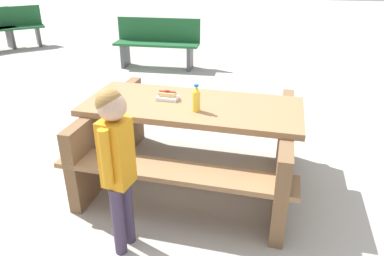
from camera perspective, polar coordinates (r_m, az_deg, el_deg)
name	(u,v)px	position (r m, az deg, el deg)	size (l,w,h in m)	color
ground_plane	(192,179)	(3.39, 0.00, -8.04)	(30.00, 30.00, 0.00)	#ADA599
picnic_table	(192,136)	(3.16, 0.00, -1.31)	(1.90, 1.53, 0.75)	olive
soda_bottle	(196,99)	(2.85, 0.67, 4.57)	(0.06, 0.06, 0.22)	yellow
hotdog_tray	(167,96)	(3.12, -3.86, 4.99)	(0.19, 0.12, 0.08)	white
child_in_coat	(116,154)	(2.32, -11.74, -3.93)	(0.20, 0.29, 1.17)	#3F334C
park_bench_near	(158,42)	(6.72, -5.40, 13.25)	(1.50, 0.41, 0.85)	#1E592D
park_bench_mid	(6,27)	(9.04, -27.04, 13.87)	(1.41, 1.26, 0.85)	#1E592D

